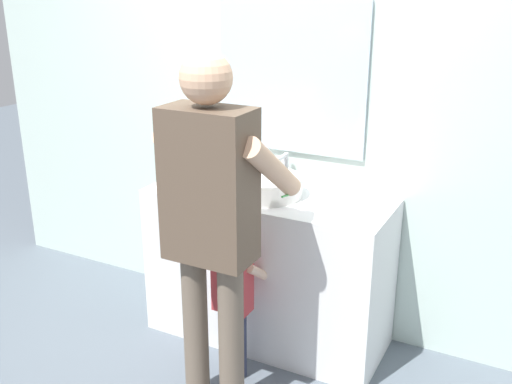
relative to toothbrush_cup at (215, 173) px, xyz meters
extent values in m
plane|color=slate|center=(0.37, -0.35, -0.93)|extent=(14.00, 14.00, 0.00)
cube|color=silver|center=(0.37, 0.27, 0.42)|extent=(4.40, 0.08, 2.70)
cube|color=silver|center=(0.37, 0.21, 0.54)|extent=(0.87, 0.02, 0.83)
cube|color=white|center=(0.37, -0.05, -0.49)|extent=(1.35, 0.54, 0.88)
cylinder|color=silver|center=(0.37, -0.07, 0.00)|extent=(0.38, 0.38, 0.11)
cylinder|color=#B1B1AD|center=(0.37, -0.07, 0.01)|extent=(0.31, 0.31, 0.09)
cylinder|color=#B7BABF|center=(0.37, 0.17, 0.04)|extent=(0.03, 0.03, 0.18)
cylinder|color=#B7BABF|center=(0.37, 0.11, 0.12)|extent=(0.02, 0.12, 0.02)
cylinder|color=#B7BABF|center=(0.30, 0.17, -0.03)|extent=(0.04, 0.04, 0.05)
cylinder|color=#B7BABF|center=(0.44, 0.17, -0.03)|extent=(0.04, 0.04, 0.05)
cylinder|color=#D86666|center=(0.00, 0.00, 0.00)|extent=(0.07, 0.07, 0.09)
cylinder|color=#E5387F|center=(0.00, 0.01, 0.05)|extent=(0.03, 0.01, 0.17)
cube|color=white|center=(0.00, 0.01, 0.14)|extent=(0.01, 0.02, 0.02)
cylinder|color=#2D334C|center=(0.32, -0.46, -0.74)|extent=(0.06, 0.06, 0.38)
cylinder|color=#2D334C|center=(0.42, -0.46, -0.74)|extent=(0.06, 0.06, 0.38)
cube|color=#B7383D|center=(0.37, -0.46, -0.38)|extent=(0.19, 0.11, 0.33)
sphere|color=beige|center=(0.37, -0.46, -0.15)|extent=(0.11, 0.11, 0.11)
cylinder|color=beige|center=(0.26, -0.38, -0.35)|extent=(0.05, 0.23, 0.18)
cylinder|color=beige|center=(0.47, -0.38, -0.35)|extent=(0.05, 0.23, 0.18)
cylinder|color=#6B5B4C|center=(0.30, -0.71, -0.54)|extent=(0.12, 0.12, 0.79)
cylinder|color=#6B5B4C|center=(0.50, -0.71, -0.54)|extent=(0.12, 0.12, 0.79)
cube|color=brown|center=(0.40, -0.71, 0.20)|extent=(0.40, 0.22, 0.69)
sphere|color=#D8A884|center=(0.40, -0.71, 0.67)|extent=(0.22, 0.22, 0.22)
cylinder|color=#D8A884|center=(0.19, -0.53, 0.27)|extent=(0.10, 0.48, 0.38)
cylinder|color=#D8A884|center=(0.62, -0.53, 0.27)|extent=(0.10, 0.48, 0.38)
cylinder|color=green|center=(0.62, -0.35, 0.08)|extent=(0.01, 0.14, 0.03)
cube|color=white|center=(0.62, -0.28, 0.10)|extent=(0.01, 0.02, 0.02)
camera|label=1|loc=(1.70, -2.77, 1.04)|focal=41.40mm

